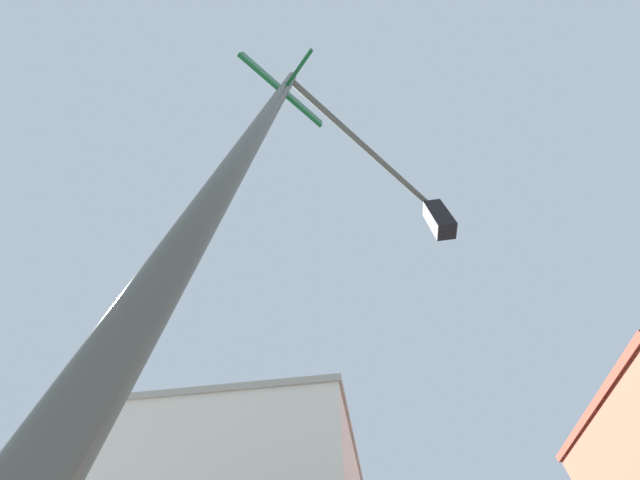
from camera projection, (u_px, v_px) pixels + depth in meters
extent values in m
cylinder|color=#474C47|center=(252.00, 141.00, 1.81)|extent=(0.12, 0.12, 6.46)
cylinder|color=#474C47|center=(368.00, 150.00, 4.69)|extent=(2.04, 2.33, 0.09)
cube|color=black|center=(439.00, 219.00, 4.86)|extent=(0.28, 0.28, 0.80)
sphere|color=red|center=(439.00, 216.00, 5.12)|extent=(0.18, 0.18, 0.18)
sphere|color=orange|center=(444.00, 224.00, 4.92)|extent=(0.18, 0.18, 0.18)
sphere|color=green|center=(450.00, 232.00, 4.71)|extent=(0.18, 0.18, 0.18)
cube|color=#0F5128|center=(283.00, 91.00, 3.36)|extent=(0.75, 0.86, 0.20)
cube|color=#0F5128|center=(285.00, 88.00, 3.54)|extent=(0.78, 0.69, 0.20)
cube|color=#9D998E|center=(256.00, 468.00, 23.34)|extent=(15.82, 22.37, 0.40)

